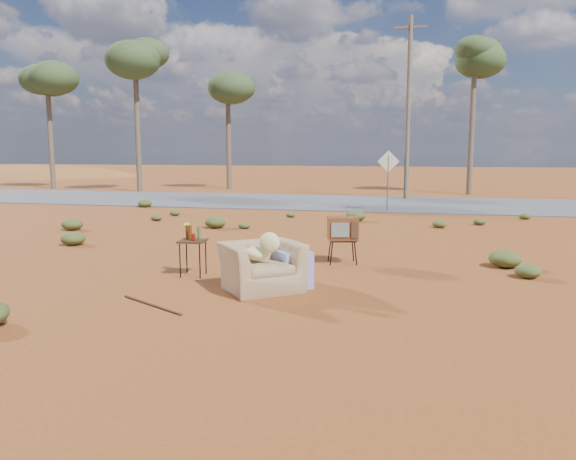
# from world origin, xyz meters

# --- Properties ---
(ground) EXTENTS (140.00, 140.00, 0.00)m
(ground) POSITION_xyz_m (0.00, 0.00, 0.00)
(ground) COLOR brown
(ground) RESTS_ON ground
(highway) EXTENTS (140.00, 7.00, 0.04)m
(highway) POSITION_xyz_m (0.00, 15.00, 0.02)
(highway) COLOR #565659
(highway) RESTS_ON ground
(dirt_mound) EXTENTS (26.00, 18.00, 2.00)m
(dirt_mound) POSITION_xyz_m (-30.00, 34.00, 0.00)
(dirt_mound) COLOR #9A5725
(dirt_mound) RESTS_ON ground
(armchair) EXTENTS (1.48, 1.53, 1.02)m
(armchair) POSITION_xyz_m (0.33, -0.03, 0.48)
(armchair) COLOR #957751
(armchair) RESTS_ON ground
(tv_unit) EXTENTS (0.66, 0.58, 0.91)m
(tv_unit) POSITION_xyz_m (1.20, 2.31, 0.68)
(tv_unit) COLOR black
(tv_unit) RESTS_ON ground
(side_table) EXTENTS (0.48, 0.48, 0.91)m
(side_table) POSITION_xyz_m (-1.23, 0.65, 0.66)
(side_table) COLOR #3D2616
(side_table) RESTS_ON ground
(rusty_bar) EXTENTS (1.24, 0.74, 0.04)m
(rusty_bar) POSITION_xyz_m (-1.01, -1.33, 0.02)
(rusty_bar) COLOR #532B16
(rusty_bar) RESTS_ON ground
(road_sign) EXTENTS (0.78, 0.06, 2.19)m
(road_sign) POSITION_xyz_m (1.50, 12.00, 1.50)
(road_sign) COLOR brown
(road_sign) RESTS_ON ground
(eucalyptus_far_left) EXTENTS (3.20, 3.20, 7.10)m
(eucalyptus_far_left) POSITION_xyz_m (-18.00, 20.00, 5.94)
(eucalyptus_far_left) COLOR brown
(eucalyptus_far_left) RESTS_ON ground
(eucalyptus_left) EXTENTS (3.20, 3.20, 8.10)m
(eucalyptus_left) POSITION_xyz_m (-12.00, 19.00, 6.92)
(eucalyptus_left) COLOR brown
(eucalyptus_left) RESTS_ON ground
(eucalyptus_near_left) EXTENTS (3.20, 3.20, 6.60)m
(eucalyptus_near_left) POSITION_xyz_m (-8.00, 22.00, 5.45)
(eucalyptus_near_left) COLOR brown
(eucalyptus_near_left) RESTS_ON ground
(eucalyptus_center) EXTENTS (3.20, 3.20, 7.60)m
(eucalyptus_center) POSITION_xyz_m (5.00, 21.00, 6.43)
(eucalyptus_center) COLOR brown
(eucalyptus_center) RESTS_ON ground
(utility_pole_center) EXTENTS (1.40, 0.20, 8.00)m
(utility_pole_center) POSITION_xyz_m (2.00, 17.50, 4.15)
(utility_pole_center) COLOR brown
(utility_pole_center) RESTS_ON ground
(scrub_patch) EXTENTS (17.49, 8.07, 0.33)m
(scrub_patch) POSITION_xyz_m (-0.82, 4.41, 0.14)
(scrub_patch) COLOR #444D21
(scrub_patch) RESTS_ON ground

